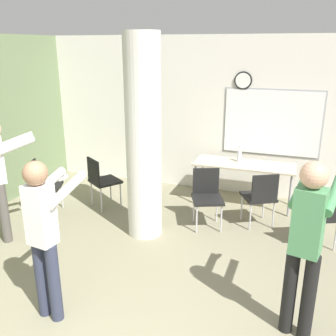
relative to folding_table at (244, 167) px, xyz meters
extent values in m
cube|color=silver|center=(-0.45, 0.59, 0.72)|extent=(8.00, 0.12, 2.80)
cylinder|color=black|center=(-0.18, 0.51, 1.37)|extent=(0.30, 0.03, 0.30)
cylinder|color=white|center=(-0.18, 0.50, 1.37)|extent=(0.26, 0.01, 0.25)
cube|color=#99999E|center=(0.35, 0.52, 0.67)|extent=(1.66, 0.01, 1.16)
cube|color=white|center=(0.35, 0.51, 0.67)|extent=(1.60, 0.02, 1.10)
cylinder|color=silver|center=(-1.18, -1.51, 0.72)|extent=(0.49, 0.49, 2.80)
cube|color=beige|center=(0.00, 0.00, 0.04)|extent=(1.67, 0.62, 0.03)
cylinder|color=gray|center=(-0.78, -0.25, -0.33)|extent=(0.04, 0.04, 0.70)
cylinder|color=gray|center=(0.78, -0.25, -0.33)|extent=(0.04, 0.04, 0.70)
cylinder|color=gray|center=(-0.78, 0.25, -0.33)|extent=(0.04, 0.04, 0.70)
cylinder|color=gray|center=(0.78, 0.25, -0.33)|extent=(0.04, 0.04, 0.70)
cylinder|color=silver|center=(-0.11, 0.09, 0.15)|extent=(0.07, 0.07, 0.20)
cylinder|color=silver|center=(-0.11, 0.09, 0.30)|extent=(0.03, 0.03, 0.09)
cube|color=black|center=(-0.37, -1.04, -0.23)|extent=(0.58, 0.58, 0.04)
cube|color=black|center=(-0.45, -0.85, -0.01)|extent=(0.38, 0.18, 0.40)
cylinder|color=#B7B7BC|center=(-0.46, -1.28, -0.47)|extent=(0.02, 0.02, 0.43)
cylinder|color=#B7B7BC|center=(-0.13, -1.14, -0.47)|extent=(0.02, 0.02, 0.43)
cylinder|color=#B7B7BC|center=(-0.60, -0.94, -0.47)|extent=(0.02, 0.02, 0.43)
cylinder|color=#B7B7BC|center=(-0.27, -0.80, -0.47)|extent=(0.02, 0.02, 0.43)
cube|color=black|center=(1.17, -1.06, -0.23)|extent=(0.58, 0.58, 0.04)
cube|color=black|center=(1.25, -1.24, -0.01)|extent=(0.37, 0.19, 0.40)
cylinder|color=#B7B7BC|center=(1.26, -0.82, -0.47)|extent=(0.02, 0.02, 0.43)
cylinder|color=#B7B7BC|center=(0.93, -0.97, -0.47)|extent=(0.02, 0.02, 0.43)
cylinder|color=#B7B7BC|center=(1.41, -1.15, -0.47)|extent=(0.02, 0.02, 0.43)
cylinder|color=#B7B7BC|center=(1.08, -1.29, -0.47)|extent=(0.02, 0.02, 0.43)
cube|color=black|center=(-2.95, -1.39, -0.23)|extent=(0.57, 0.57, 0.04)
cube|color=black|center=(-3.14, -1.47, -0.01)|extent=(0.17, 0.38, 0.40)
cylinder|color=#B7B7BC|center=(-2.72, -1.50, -0.47)|extent=(0.02, 0.02, 0.43)
cylinder|color=#B7B7BC|center=(-2.84, -1.16, -0.47)|extent=(0.02, 0.02, 0.43)
cylinder|color=#B7B7BC|center=(-3.05, -1.62, -0.47)|extent=(0.02, 0.02, 0.43)
cylinder|color=#B7B7BC|center=(-3.18, -1.29, -0.47)|extent=(0.02, 0.02, 0.43)
cube|color=black|center=(-2.17, -0.85, -0.23)|extent=(0.61, 0.61, 0.04)
cube|color=black|center=(-2.29, -1.02, -0.01)|extent=(0.34, 0.25, 0.40)
cylinder|color=#B7B7BC|center=(-1.92, -0.80, -0.47)|extent=(0.02, 0.02, 0.43)
cylinder|color=#B7B7BC|center=(-2.22, -0.60, -0.47)|extent=(0.02, 0.02, 0.43)
cylinder|color=#B7B7BC|center=(-2.13, -1.10, -0.47)|extent=(0.02, 0.02, 0.43)
cylinder|color=#B7B7BC|center=(-2.42, -0.90, -0.47)|extent=(0.02, 0.02, 0.43)
cube|color=black|center=(0.33, -0.69, -0.23)|extent=(0.60, 0.60, 0.04)
cube|color=black|center=(0.43, -0.87, -0.01)|extent=(0.36, 0.22, 0.40)
cylinder|color=#B7B7BC|center=(0.40, -0.44, -0.47)|extent=(0.02, 0.02, 0.43)
cylinder|color=#B7B7BC|center=(0.09, -0.62, -0.47)|extent=(0.02, 0.02, 0.43)
cylinder|color=#B7B7BC|center=(0.57, -0.76, -0.47)|extent=(0.02, 0.02, 0.43)
cylinder|color=#B7B7BC|center=(0.26, -0.93, -0.47)|extent=(0.02, 0.02, 0.43)
cylinder|color=#2D3347|center=(-1.30, -3.49, -0.26)|extent=(0.12, 0.12, 0.83)
cylinder|color=#2D3347|center=(-1.46, -3.47, -0.26)|extent=(0.12, 0.12, 0.83)
cube|color=white|center=(-1.38, -3.48, 0.45)|extent=(0.27, 0.22, 0.59)
sphere|color=#997051|center=(-1.38, -3.48, 0.86)|extent=(0.23, 0.23, 0.23)
cylinder|color=white|center=(-1.22, -3.26, 0.64)|extent=(0.15, 0.53, 0.24)
cylinder|color=white|center=(-1.48, -3.23, 0.64)|extent=(0.15, 0.53, 0.24)
cube|color=white|center=(-1.45, -2.99, 0.64)|extent=(0.05, 0.13, 0.04)
cylinder|color=#514C47|center=(-2.90, -2.40, -0.25)|extent=(0.13, 0.13, 0.86)
cylinder|color=#514C47|center=(-3.02, -2.27, -0.25)|extent=(0.13, 0.13, 0.86)
cylinder|color=white|center=(-2.69, -2.27, 0.68)|extent=(0.45, 0.44, 0.24)
cylinder|color=white|center=(-2.88, -2.07, 0.68)|extent=(0.45, 0.44, 0.24)
cylinder|color=black|center=(1.04, -2.93, -0.25)|extent=(0.13, 0.13, 0.87)
cylinder|color=black|center=(0.87, -2.89, -0.25)|extent=(0.13, 0.13, 0.87)
cube|color=#4C8C59|center=(0.95, -2.91, 0.50)|extent=(0.29, 0.25, 0.62)
sphere|color=tan|center=(0.95, -2.91, 0.92)|extent=(0.24, 0.24, 0.24)
cylinder|color=#4C8C59|center=(1.15, -2.70, 0.70)|extent=(0.21, 0.55, 0.25)
cylinder|color=#4C8C59|center=(0.87, -2.64, 0.70)|extent=(0.21, 0.55, 0.25)
cube|color=white|center=(0.93, -2.40, 0.70)|extent=(0.06, 0.13, 0.04)
camera|label=1|loc=(0.79, -6.05, 1.95)|focal=40.00mm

